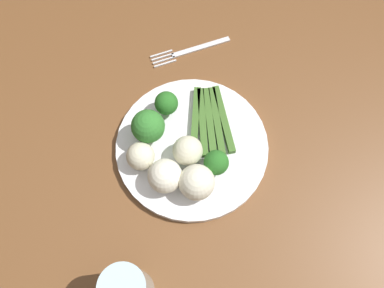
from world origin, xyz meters
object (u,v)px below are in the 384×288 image
Objects in this scene: broccoli_right at (148,127)px; cauliflower_front_left at (188,151)px; plate at (192,147)px; broccoli_outer_edge at (166,103)px; asparagus_bundle at (210,121)px; broccoli_front at (216,163)px; fork at (189,51)px; cauliflower_back_right at (197,182)px; dining_table at (203,183)px; cauliflower_mid at (141,156)px; cauliflower_near_fork at (165,176)px.

broccoli_right is 0.08m from cauliflower_front_left.
broccoli_outer_edge is at bearing 13.97° from plate.
asparagus_bundle is 2.76× the size of broccoli_front.
cauliflower_back_right is at bearing 72.83° from fork.
cauliflower_mid is at bearing 69.43° from dining_table.
cauliflower_near_fork reaches higher than cauliflower_front_left.
broccoli_right is 0.09m from cauliflower_near_fork.
asparagus_bundle is 0.13m from cauliflower_near_fork.
cauliflower_mid is at bearing 137.06° from broccoli_outer_edge.
broccoli_front is (-0.09, -0.09, -0.01)m from broccoli_right.
dining_table is 16.38× the size of broccoli_right.
dining_table is at bearing -163.33° from plate.
fork is (0.16, -0.02, -0.02)m from asparagus_bundle.
broccoli_right reaches higher than cauliflower_front_left.
cauliflower_near_fork reaches higher than broccoli_outer_edge.
cauliflower_mid is (0.05, 0.11, -0.01)m from broccoli_front.
plate is 0.04m from cauliflower_front_left.
broccoli_right is 1.46× the size of cauliflower_mid.
cauliflower_mid is (-0.04, 0.03, -0.02)m from broccoli_right.
broccoli_outer_edge is at bearing 14.84° from dining_table.
cauliflower_front_left is at bearing -139.42° from broccoli_right.
asparagus_bundle is 2.39× the size of cauliflower_back_right.
asparagus_bundle is 0.17m from fork.
cauliflower_front_left is (-0.02, -0.08, 0.00)m from cauliflower_mid.
broccoli_right is at bearing 42.06° from broccoli_front.
asparagus_bundle is 2.78× the size of broccoli_outer_edge.
cauliflower_near_fork reaches higher than asparagus_bundle.
cauliflower_near_fork is at bearing -150.49° from cauliflower_mid.
broccoli_front reaches higher than asparagus_bundle.
asparagus_bundle is 2.96× the size of cauliflower_mid.
plate is 1.89× the size of asparagus_bundle.
fork is (0.23, -0.05, 0.12)m from dining_table.
broccoli_front is at bearing -162.34° from broccoli_outer_edge.
cauliflower_mid is at bearing 145.40° from broccoli_right.
fork is at bearing -35.28° from broccoli_outer_edge.
fork is at bearing -20.15° from cauliflower_front_left.
cauliflower_front_left reaches higher than plate.
cauliflower_front_left reaches higher than dining_table.
cauliflower_near_fork is at bearing 97.42° from dining_table.
cauliflower_near_fork reaches higher than broccoli_front.
cauliflower_mid is at bearing 29.51° from cauliflower_near_fork.
broccoli_front is 0.87× the size of cauliflower_back_right.
cauliflower_near_fork is 0.96× the size of cauliflower_back_right.
broccoli_outer_edge is at bearing -49.97° from broccoli_right.
dining_table is 19.31× the size of cauliflower_back_right.
cauliflower_back_right is (-0.15, -0.00, 0.00)m from broccoli_outer_edge.
plate reaches higher than fork.
broccoli_right is 0.21m from fork.
broccoli_outer_edge reaches higher than plate.
cauliflower_near_fork is 0.05m from cauliflower_back_right.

